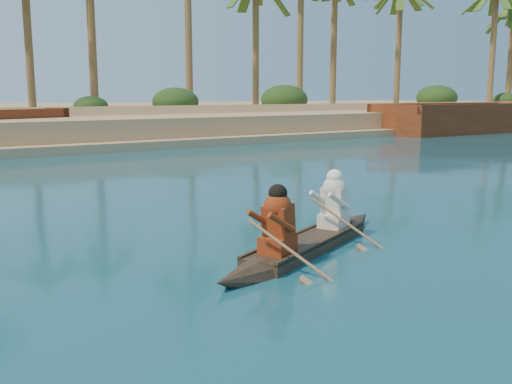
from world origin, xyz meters
TOP-DOWN VIEW (x-y plane):
  - canoe at (-0.01, 5.83)m, footprint 4.68×2.49m
  - barge_right at (26.14, 22.00)m, footprint 12.93×4.61m

SIDE VIEW (x-z plane):
  - canoe at x=-0.01m, z-range -0.41..0.92m
  - barge_right at x=26.14m, z-range -0.32..1.82m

